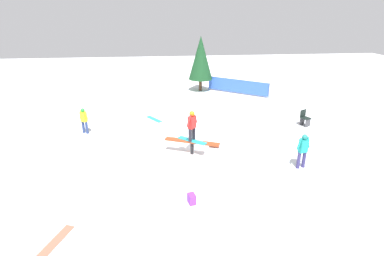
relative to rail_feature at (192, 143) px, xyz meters
The scene contains 12 objects.
ground_plane 0.54m from the rail_feature, ahead, with size 60.00×60.00×0.00m, color white.
rail_feature is the anchor object (origin of this frame).
snow_kicker_ramp 1.68m from the rail_feature, 157.12° to the left, with size 1.80×1.50×0.47m, color white.
main_rider_on_rail 0.77m from the rail_feature, ahead, with size 1.24×1.10×1.36m.
bystander_yellow 6.01m from the rail_feature, 29.90° to the right, with size 0.52×0.39×1.34m.
bystander_teal 4.56m from the rail_feature, 158.12° to the left, with size 0.61×0.28×1.45m.
loose_snowboard_coral 6.62m from the rail_feature, 48.96° to the left, with size 1.37×0.28×0.02m, color #E76C53.
loose_snowboard_cyan 5.03m from the rail_feature, 70.00° to the right, with size 1.32×0.28×0.02m, color #28BAD0.
folding_chair 7.08m from the rail_feature, 156.78° to the right, with size 0.59×0.59×0.88m.
backpack_on_snow 3.65m from the rail_feature, 83.60° to the left, with size 0.30×0.22×0.34m, color purple.
safety_fence 10.73m from the rail_feature, 114.84° to the right, with size 3.90×2.98×1.10m.
pine_tree_near 11.38m from the rail_feature, 99.63° to the right, with size 1.83×1.83×4.17m.
Camera 1 is at (1.29, 11.83, 5.95)m, focal length 28.00 mm.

